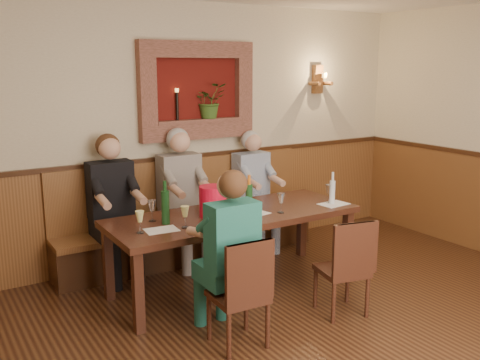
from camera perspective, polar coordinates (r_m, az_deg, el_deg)
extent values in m
cube|color=#C4B794|center=(5.94, -6.46, 5.09)|extent=(6.00, 0.04, 2.80)
cube|color=brown|center=(6.09, -6.19, -2.90)|extent=(6.00, 0.04, 1.10)
cube|color=#381E0F|center=(5.96, -6.31, 2.45)|extent=(6.02, 0.06, 0.05)
cube|color=#56100C|center=(5.98, -4.74, 9.49)|extent=(1.00, 0.02, 0.70)
cube|color=#92564A|center=(5.94, -4.62, 13.73)|extent=(1.36, 0.12, 0.18)
cube|color=#92564A|center=(5.98, -4.47, 5.26)|extent=(1.36, 0.12, 0.18)
cube|color=#92564A|center=(5.69, -9.89, 9.23)|extent=(0.18, 0.12, 0.70)
cube|color=#92564A|center=(6.23, 0.34, 9.64)|extent=(0.18, 0.12, 0.70)
cube|color=#92564A|center=(5.96, -4.49, 6.31)|extent=(1.00, 0.14, 0.04)
imported|color=#375B1F|center=(6.02, -3.24, 8.43)|extent=(0.35, 0.30, 0.39)
cylinder|color=black|center=(5.84, -6.72, 7.82)|extent=(0.03, 0.03, 0.30)
cylinder|color=#FFBF59|center=(5.83, -6.76, 9.48)|extent=(0.04, 0.04, 0.04)
cube|color=brown|center=(6.89, 8.27, 10.58)|extent=(0.12, 0.08, 0.35)
cylinder|color=brown|center=(6.78, 7.98, 10.14)|extent=(0.05, 0.18, 0.05)
cylinder|color=brown|center=(6.91, 9.28, 10.14)|extent=(0.05, 0.18, 0.05)
cylinder|color=#FFBF59|center=(6.79, 9.00, 10.96)|extent=(0.06, 0.06, 0.06)
cube|color=black|center=(5.08, -0.66, -3.87)|extent=(2.40, 0.90, 0.06)
cube|color=black|center=(4.43, -10.82, -11.71)|extent=(0.08, 0.08, 0.69)
cube|color=black|center=(5.57, 11.35, -6.72)|extent=(0.08, 0.08, 0.69)
cube|color=black|center=(5.08, -13.88, -8.68)|extent=(0.08, 0.08, 0.69)
cube|color=black|center=(6.10, 6.59, -4.89)|extent=(0.08, 0.08, 0.69)
cube|color=#381E0F|center=(6.00, -5.19, -6.60)|extent=(3.00, 0.40, 0.40)
cube|color=brown|center=(5.93, -5.23, -4.58)|extent=(3.00, 0.45, 0.06)
cube|color=brown|center=(6.01, -6.11, -0.84)|extent=(3.00, 0.06, 0.66)
cube|color=black|center=(4.26, -0.22, -14.86)|extent=(0.39, 0.39, 0.37)
cube|color=black|center=(4.17, -0.23, -12.32)|extent=(0.41, 0.41, 0.05)
cube|color=black|center=(3.93, 1.02, -9.87)|extent=(0.39, 0.06, 0.46)
cube|color=black|center=(4.84, 10.70, -11.73)|extent=(0.43, 0.43, 0.36)
cube|color=black|center=(4.76, 10.80, -9.49)|extent=(0.45, 0.45, 0.05)
cube|color=black|center=(4.54, 12.02, -7.29)|extent=(0.38, 0.12, 0.45)
cube|color=black|center=(5.53, -12.73, -8.21)|extent=(0.44, 0.46, 0.45)
cube|color=black|center=(5.50, -13.67, -0.99)|extent=(0.44, 0.23, 0.57)
sphere|color=#D8A384|center=(5.39, -13.75, 3.30)|extent=(0.22, 0.22, 0.22)
sphere|color=#4C2D19|center=(5.43, -13.93, 3.58)|extent=(0.24, 0.24, 0.24)
cube|color=#5D5755|center=(5.80, -5.59, -6.99)|extent=(0.44, 0.46, 0.45)
cube|color=#5D5755|center=(5.78, -6.52, -0.07)|extent=(0.44, 0.23, 0.58)
sphere|color=#D8A384|center=(5.66, -6.44, 4.07)|extent=(0.22, 0.22, 0.22)
sphere|color=#B2B2B2|center=(5.71, -6.67, 4.34)|extent=(0.24, 0.24, 0.24)
cube|color=navy|center=(6.25, 1.97, -5.53)|extent=(0.40, 0.42, 0.45)
cube|color=navy|center=(6.22, 1.17, 0.52)|extent=(0.40, 0.21, 0.53)
sphere|color=#D8A384|center=(6.12, 1.38, 4.04)|extent=(0.20, 0.20, 0.20)
sphere|color=#B2B2B2|center=(6.16, 1.14, 4.27)|extent=(0.22, 0.22, 0.22)
cube|color=#174F51|center=(4.43, -1.87, -13.22)|extent=(0.40, 0.41, 0.45)
cube|color=#174F51|center=(4.06, -0.79, -5.94)|extent=(0.40, 0.21, 0.52)
sphere|color=#D8A384|center=(3.99, -1.09, -0.59)|extent=(0.20, 0.20, 0.20)
sphere|color=#4C2D19|center=(3.95, -0.74, -0.45)|extent=(0.22, 0.22, 0.22)
cylinder|color=red|center=(4.93, -2.92, -2.29)|extent=(0.27, 0.27, 0.29)
cylinder|color=#19471E|center=(5.01, 0.97, -2.06)|extent=(0.07, 0.07, 0.29)
cylinder|color=orange|center=(4.97, 0.98, 0.04)|extent=(0.03, 0.03, 0.09)
cylinder|color=#19471E|center=(4.74, -7.96, -2.92)|extent=(0.09, 0.09, 0.30)
cylinder|color=#19471E|center=(4.69, -8.03, -0.63)|extent=(0.04, 0.04, 0.09)
cylinder|color=silver|center=(5.47, 9.81, -1.29)|extent=(0.07, 0.07, 0.24)
cylinder|color=silver|center=(5.43, 9.87, 0.38)|extent=(0.03, 0.03, 0.09)
cube|color=white|center=(4.61, -8.38, -5.29)|extent=(0.29, 0.22, 0.00)
cube|color=white|center=(5.05, 1.60, -3.61)|extent=(0.29, 0.23, 0.00)
cube|color=white|center=(5.48, 9.96, -2.53)|extent=(0.31, 0.23, 0.00)
cube|color=white|center=(4.71, -2.29, -4.76)|extent=(0.35, 0.28, 0.00)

